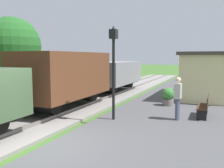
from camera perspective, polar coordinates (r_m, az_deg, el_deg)
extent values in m
plane|color=#3D6628|center=(7.68, -16.41, -14.90)|extent=(160.00, 160.00, 0.00)
cube|color=#4C4C4F|center=(6.24, 8.25, -18.57)|extent=(6.00, 60.00, 0.25)
cylinder|color=black|center=(9.87, -22.88, -4.77)|extent=(0.20, 0.30, 0.20)
cube|color=brown|center=(12.54, -11.03, 2.27)|extent=(2.50, 5.60, 2.20)
cube|color=black|center=(12.64, -10.94, -2.03)|extent=(2.10, 5.15, 0.50)
cylinder|color=black|center=(14.18, -6.88, -2.07)|extent=(1.56, 0.84, 0.84)
cylinder|color=black|center=(11.26, -16.02, -4.47)|extent=(1.56, 0.84, 0.84)
cylinder|color=black|center=(15.15, -4.71, -0.55)|extent=(0.20, 0.30, 0.20)
cylinder|color=black|center=(10.36, -20.10, -4.14)|extent=(0.20, 0.30, 0.20)
cube|color=gray|center=(18.39, 0.57, 2.73)|extent=(2.50, 5.60, 1.60)
cube|color=black|center=(18.44, 0.57, 0.71)|extent=(2.10, 5.15, 0.50)
cylinder|color=black|center=(20.13, 2.52, 0.46)|extent=(1.56, 0.84, 0.84)
cylinder|color=black|center=(16.84, -1.76, -0.69)|extent=(1.56, 0.84, 0.84)
cylinder|color=black|center=(21.19, 3.62, 1.43)|extent=(0.20, 0.30, 0.20)
cylinder|color=black|center=(15.77, -3.53, -0.27)|extent=(0.20, 0.30, 0.20)
cube|color=beige|center=(16.26, 22.23, 1.67)|extent=(3.20, 5.50, 2.60)
cube|color=#3D3833|center=(16.22, 22.44, 6.56)|extent=(3.50, 5.80, 0.18)
cube|color=black|center=(15.26, 16.13, 2.10)|extent=(0.03, 0.90, 0.80)
cube|color=#422819|center=(10.86, 20.43, -4.97)|extent=(0.42, 1.50, 0.04)
cube|color=#422819|center=(10.81, 21.49, -3.75)|extent=(0.04, 1.50, 0.45)
cube|color=black|center=(10.32, 20.22, -6.85)|extent=(0.38, 0.06, 0.42)
cube|color=black|center=(11.49, 20.53, -5.54)|extent=(0.38, 0.06, 0.42)
cube|color=#422819|center=(20.31, 21.70, 0.10)|extent=(0.42, 1.50, 0.04)
cube|color=#422819|center=(20.29, 22.27, 0.76)|extent=(0.04, 1.50, 0.45)
cube|color=black|center=(19.74, 21.63, -0.74)|extent=(0.38, 0.06, 0.42)
cube|color=black|center=(20.94, 21.72, -0.36)|extent=(0.38, 0.06, 0.42)
cylinder|color=#474C66|center=(10.00, 14.97, -5.80)|extent=(0.15, 0.15, 0.86)
cylinder|color=#474C66|center=(10.16, 15.15, -5.62)|extent=(0.15, 0.15, 0.86)
cube|color=#B2ADA8|center=(9.96, 15.18, -1.59)|extent=(0.26, 0.39, 0.60)
sphere|color=beige|center=(9.91, 15.26, 0.93)|extent=(0.22, 0.22, 0.22)
cylinder|color=slate|center=(12.94, 12.98, -4.17)|extent=(0.56, 0.56, 0.34)
sphere|color=#387A33|center=(12.87, 13.02, -2.30)|extent=(0.64, 0.64, 0.64)
cylinder|color=black|center=(9.63, 0.35, 1.00)|extent=(0.11, 0.11, 3.20)
cube|color=black|center=(9.62, 0.36, 11.61)|extent=(0.28, 0.28, 0.36)
sphere|color=#F2E5BF|center=(9.62, 0.36, 11.61)|extent=(0.20, 0.20, 0.20)
cone|color=black|center=(9.65, 0.36, 13.03)|extent=(0.20, 0.20, 0.16)
cylinder|color=#4C3823|center=(19.30, -22.06, 0.70)|extent=(0.28, 0.28, 2.00)
sphere|color=#235B23|center=(19.24, -22.38, 8.28)|extent=(4.14, 4.14, 4.14)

